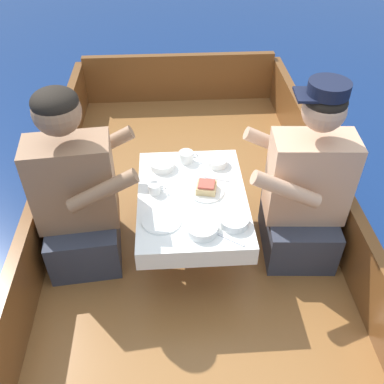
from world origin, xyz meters
The scene contains 20 objects.
ground_plane centered at (0.00, 0.00, 0.00)m, with size 60.00×60.00×0.00m, color navy.
boat_deck centered at (0.00, 0.00, 0.14)m, with size 1.71×3.67×0.27m, color brown.
gunwale_port centered at (-0.82, 0.00, 0.45)m, with size 0.06×3.67×0.35m, color brown.
gunwale_starboard centered at (0.82, 0.00, 0.45)m, with size 0.06×3.67×0.35m, color brown.
bow_coaming centered at (0.00, 1.81, 0.47)m, with size 1.59×0.06×0.40m, color brown.
cockpit_table centered at (0.00, 0.05, 0.62)m, with size 0.55×0.77×0.40m.
person_port centered at (-0.58, 0.06, 0.68)m, with size 0.55×0.48×1.00m.
person_starboard centered at (0.58, 0.03, 0.67)m, with size 0.54×0.47×1.01m.
plate_sandwich centered at (0.07, 0.07, 0.67)m, with size 0.18×0.18×0.01m.
plate_bread centered at (-0.16, -0.13, 0.67)m, with size 0.19×0.19×0.01m.
sandwich centered at (0.07, 0.07, 0.70)m, with size 0.12×0.11×0.05m.
bowl_port_near centered at (-0.15, 0.29, 0.69)m, with size 0.13×0.13×0.04m.
bowl_starboard_near centered at (0.18, -0.17, 0.69)m, with size 0.14×0.14×0.04m.
bowl_center_far centered at (0.15, 0.30, 0.69)m, with size 0.12×0.12×0.04m.
bowl_port_far centered at (0.03, -0.21, 0.69)m, with size 0.15×0.15×0.04m.
coffee_cup_port centered at (-0.19, 0.08, 0.70)m, with size 0.09×0.06×0.05m.
coffee_cup_starboard centered at (-0.01, 0.34, 0.70)m, with size 0.11×0.08×0.06m.
utensil_knife_port centered at (0.13, 0.17, 0.67)m, with size 0.16×0.07×0.00m.
utensil_spoon_starboard centered at (0.12, -0.25, 0.67)m, with size 0.15×0.11×0.01m.
utensil_spoon_center centered at (0.06, 0.38, 0.67)m, with size 0.17×0.02×0.01m.
Camera 1 is at (-0.10, -1.59, 2.08)m, focal length 40.00 mm.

